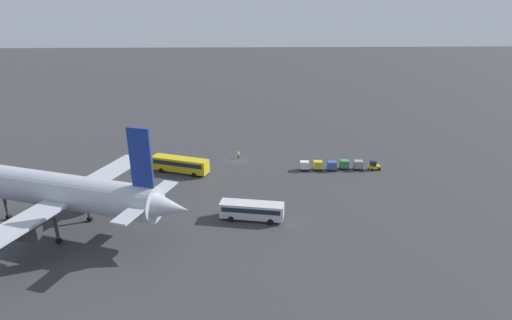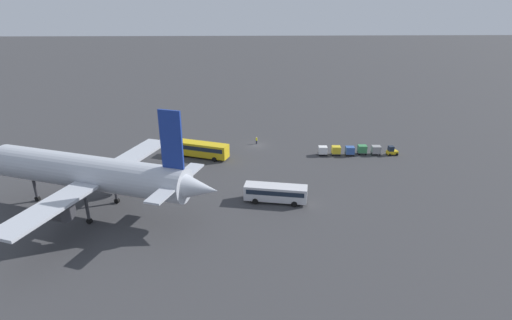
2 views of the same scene
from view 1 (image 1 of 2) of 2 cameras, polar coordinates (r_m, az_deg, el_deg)
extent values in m
plane|color=#38383A|center=(94.94, -2.44, 0.03)|extent=(600.00, 600.00, 0.00)
cylinder|color=#B2B7C1|center=(69.50, -26.30, -3.92)|extent=(33.95, 16.45, 5.44)
cone|color=#B2B7C1|center=(58.82, -12.74, -6.55)|extent=(8.30, 6.97, 4.90)
cube|color=#B2B7C1|center=(62.27, -31.54, -8.44)|extent=(9.39, 16.26, 0.44)
cube|color=#B2B7C1|center=(75.97, -19.99, -1.50)|extent=(9.39, 16.26, 0.44)
cube|color=navy|center=(57.70, -16.17, 0.26)|extent=(3.33, 1.47, 8.71)
cube|color=#B2B7C1|center=(60.03, -15.28, -5.62)|extent=(6.95, 14.14, 0.28)
cylinder|color=#38383D|center=(65.06, -30.35, -8.70)|extent=(4.85, 4.18, 2.99)
cylinder|color=#38383D|center=(75.53, -21.50, -3.25)|extent=(4.85, 4.18, 2.99)
cylinder|color=#38383D|center=(79.72, -32.07, -5.82)|extent=(0.50, 0.50, 4.36)
cylinder|color=black|center=(80.41, -31.84, -6.93)|extent=(1.01, 0.77, 0.90)
cylinder|color=#38383D|center=(68.23, -26.57, -9.03)|extent=(0.50, 0.50, 4.36)
cylinder|color=black|center=(69.04, -26.34, -10.28)|extent=(1.01, 0.77, 0.90)
cylinder|color=#38383D|center=(72.73, -22.84, -6.56)|extent=(0.50, 0.50, 4.36)
cylinder|color=black|center=(73.49, -22.65, -7.76)|extent=(1.01, 0.77, 0.90)
cube|color=gold|center=(88.42, -10.78, -0.60)|extent=(12.94, 7.17, 2.91)
cube|color=#192333|center=(88.24, -10.80, -0.30)|extent=(12.00, 6.85, 0.93)
cylinder|color=black|center=(89.69, -13.39, -1.47)|extent=(1.04, 0.63, 1.00)
cylinder|color=black|center=(92.00, -12.44, -0.81)|extent=(1.04, 0.63, 1.00)
cylinder|color=black|center=(85.95, -8.88, -2.13)|extent=(1.04, 0.63, 1.00)
cylinder|color=black|center=(88.37, -8.01, -1.43)|extent=(1.04, 0.63, 1.00)
cube|color=silver|center=(67.95, -0.60, -7.16)|extent=(11.09, 4.72, 2.58)
cube|color=#192333|center=(67.74, -0.60, -6.82)|extent=(10.25, 4.60, 0.83)
cylinder|color=black|center=(67.86, -3.60, -8.44)|extent=(1.04, 0.48, 1.00)
cylinder|color=black|center=(70.33, -3.12, -7.31)|extent=(1.04, 0.48, 1.00)
cylinder|color=black|center=(66.90, 2.06, -8.86)|extent=(1.04, 0.48, 1.00)
cylinder|color=black|center=(69.41, 2.34, -7.70)|extent=(1.04, 0.48, 1.00)
cube|color=gold|center=(92.65, 16.57, -0.96)|extent=(2.55, 1.60, 0.70)
cube|color=#192333|center=(92.15, 16.39, -0.45)|extent=(1.22, 1.30, 1.10)
cylinder|color=black|center=(91.83, 16.26, -1.35)|extent=(0.62, 0.30, 0.60)
cylinder|color=black|center=(93.00, 15.90, -1.03)|extent=(0.62, 0.30, 0.60)
cylinder|color=black|center=(92.56, 17.20, -1.28)|extent=(0.62, 0.30, 0.60)
cylinder|color=black|center=(93.71, 16.83, -0.96)|extent=(0.62, 0.30, 0.60)
cylinder|color=#1E1E2D|center=(95.65, -2.50, 0.47)|extent=(0.32, 0.32, 0.85)
cylinder|color=yellow|center=(95.39, -2.51, 0.89)|extent=(0.38, 0.38, 0.65)
sphere|color=tan|center=(95.24, -2.52, 1.14)|extent=(0.24, 0.24, 0.24)
cube|color=#38383D|center=(91.86, 14.35, -1.08)|extent=(2.09, 1.79, 0.10)
cube|color=gray|center=(91.56, 14.40, -0.58)|extent=(1.99, 1.70, 1.60)
cylinder|color=black|center=(91.20, 13.96, -1.36)|extent=(0.37, 0.14, 0.36)
cylinder|color=black|center=(92.35, 13.79, -1.06)|extent=(0.37, 0.14, 0.36)
cylinder|color=black|center=(91.55, 14.89, -1.36)|extent=(0.37, 0.14, 0.36)
cylinder|color=black|center=(92.70, 14.71, -1.06)|extent=(0.37, 0.14, 0.36)
cube|color=#38383D|center=(91.48, 12.46, -1.00)|extent=(2.09, 1.79, 0.10)
cube|color=#38844C|center=(91.17, 12.50, -0.51)|extent=(1.99, 1.70, 1.60)
cylinder|color=black|center=(90.83, 12.06, -1.29)|extent=(0.37, 0.14, 0.36)
cylinder|color=black|center=(92.00, 11.91, -0.99)|extent=(0.37, 0.14, 0.36)
cylinder|color=black|center=(91.13, 12.99, -1.29)|extent=(0.37, 0.14, 0.36)
cylinder|color=black|center=(92.30, 12.84, -0.99)|extent=(0.37, 0.14, 0.36)
cube|color=#38383D|center=(90.09, 10.72, -1.21)|extent=(2.09, 1.79, 0.10)
cube|color=#33569E|center=(89.78, 10.76, -0.71)|extent=(1.99, 1.70, 1.60)
cylinder|color=black|center=(89.47, 10.30, -1.50)|extent=(0.37, 0.14, 0.36)
cylinder|color=black|center=(90.64, 10.18, -1.20)|extent=(0.37, 0.14, 0.36)
cylinder|color=black|center=(89.72, 11.26, -1.50)|extent=(0.37, 0.14, 0.36)
cylinder|color=black|center=(90.89, 11.12, -1.20)|extent=(0.37, 0.14, 0.36)
cube|color=#38383D|center=(89.83, 8.80, -1.16)|extent=(2.09, 1.79, 0.10)
cube|color=gold|center=(89.52, 8.83, -0.65)|extent=(1.99, 1.70, 1.60)
cylinder|color=black|center=(89.23, 8.36, -1.44)|extent=(0.37, 0.14, 0.36)
cylinder|color=black|center=(90.41, 8.26, -1.14)|extent=(0.37, 0.14, 0.36)
cylinder|color=black|center=(89.44, 9.32, -1.45)|extent=(0.37, 0.14, 0.36)
cylinder|color=black|center=(90.61, 9.21, -1.14)|extent=(0.37, 0.14, 0.36)
cube|color=#38383D|center=(89.28, 6.90, -1.20)|extent=(2.09, 1.79, 0.10)
cube|color=silver|center=(88.97, 6.93, -0.69)|extent=(1.99, 1.70, 1.60)
cylinder|color=black|center=(88.70, 6.45, -1.49)|extent=(0.37, 0.14, 0.36)
cylinder|color=black|center=(89.88, 6.38, -1.18)|extent=(0.37, 0.14, 0.36)
cylinder|color=black|center=(88.86, 7.42, -1.49)|extent=(0.37, 0.14, 0.36)
cylinder|color=black|center=(90.04, 7.34, -1.18)|extent=(0.37, 0.14, 0.36)
camera|label=2|loc=(4.00, -106.43, -17.19)|focal=28.00mm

